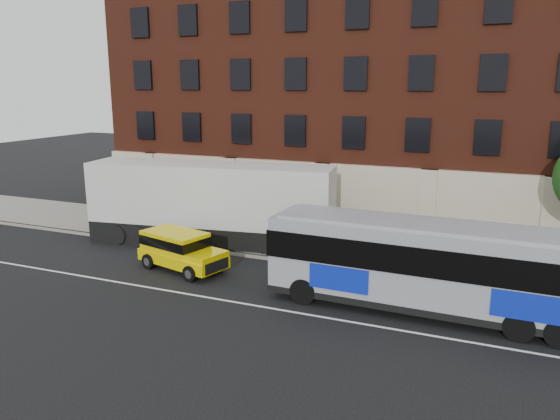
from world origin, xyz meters
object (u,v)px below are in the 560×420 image
at_px(city_bus, 437,265).
at_px(sign_pole, 143,217).
at_px(shipping_container, 210,205).
at_px(yellow_suv, 179,248).

bearing_deg(city_bus, sign_pole, 167.34).
xyz_separation_m(sign_pole, shipping_container, (3.65, 1.05, 0.75)).
bearing_deg(sign_pole, shipping_container, 16.04).
relative_size(sign_pole, yellow_suv, 0.52).
distance_m(city_bus, shipping_container, 13.32).
bearing_deg(shipping_container, yellow_suv, -81.10).
xyz_separation_m(city_bus, shipping_container, (-12.48, 4.67, 0.24)).
relative_size(yellow_suv, shipping_container, 0.35).
distance_m(city_bus, yellow_suv, 11.89).
relative_size(sign_pole, city_bus, 0.19).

